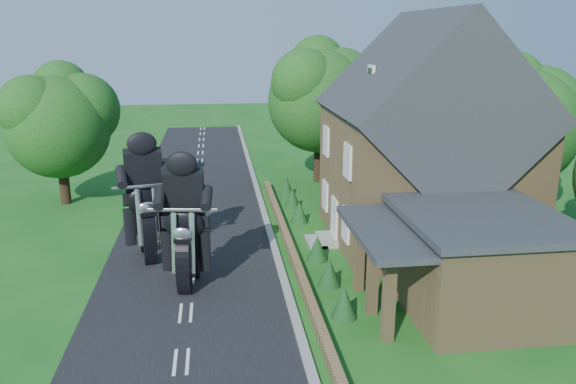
{
  "coord_description": "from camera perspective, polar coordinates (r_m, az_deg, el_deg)",
  "views": [
    {
      "loc": [
        1.21,
        -17.65,
        9.22
      ],
      "look_at": [
        4.17,
        4.86,
        2.8
      ],
      "focal_mm": 35.0,
      "sensor_mm": 36.0,
      "label": 1
    }
  ],
  "objects": [
    {
      "name": "ground",
      "position": [
        19.95,
        -10.34,
        -12.02
      ],
      "size": [
        120.0,
        120.0,
        0.0
      ],
      "primitive_type": "plane",
      "color": "#175317",
      "rests_on": "ground"
    },
    {
      "name": "road",
      "position": [
        19.95,
        -10.34,
        -11.99
      ],
      "size": [
        7.0,
        80.0,
        0.02
      ],
      "primitive_type": "cube",
      "color": "black",
      "rests_on": "ground"
    },
    {
      "name": "kerb",
      "position": [
        20.04,
        0.34,
        -11.42
      ],
      "size": [
        0.3,
        80.0,
        0.12
      ],
      "primitive_type": "cube",
      "color": "gray",
      "rests_on": "ground"
    },
    {
      "name": "garden_wall",
      "position": [
        24.58,
        0.25,
        -5.75
      ],
      "size": [
        0.3,
        22.0,
        0.4
      ],
      "primitive_type": "cube",
      "color": "olive",
      "rests_on": "ground"
    },
    {
      "name": "house",
      "position": [
        25.87,
        13.71,
        4.47
      ],
      "size": [
        9.54,
        8.64,
        10.24
      ],
      "color": "olive",
      "rests_on": "ground"
    },
    {
      "name": "annex",
      "position": [
        20.36,
        18.4,
        -6.54
      ],
      "size": [
        7.05,
        5.94,
        3.44
      ],
      "color": "olive",
      "rests_on": "ground"
    },
    {
      "name": "tree_house_right",
      "position": [
        30.74,
        22.91,
        7.01
      ],
      "size": [
        6.51,
        6.0,
        8.4
      ],
      "color": "black",
      "rests_on": "ground"
    },
    {
      "name": "tree_behind_house",
      "position": [
        36.32,
        13.68,
        10.62
      ],
      "size": [
        7.81,
        7.2,
        10.08
      ],
      "color": "black",
      "rests_on": "ground"
    },
    {
      "name": "tree_behind_left",
      "position": [
        35.64,
        3.84,
        10.14
      ],
      "size": [
        6.94,
        6.4,
        9.16
      ],
      "color": "black",
      "rests_on": "ground"
    },
    {
      "name": "tree_far_road",
      "position": [
        33.06,
        -21.73,
        7.06
      ],
      "size": [
        6.08,
        5.6,
        7.84
      ],
      "color": "black",
      "rests_on": "ground"
    },
    {
      "name": "shrub_a",
      "position": [
        19.22,
        5.73,
        -11.12
      ],
      "size": [
        0.9,
        0.9,
        1.1
      ],
      "primitive_type": "cone",
      "color": "#113816",
      "rests_on": "ground"
    },
    {
      "name": "shrub_b",
      "position": [
        21.42,
        4.21,
        -8.14
      ],
      "size": [
        0.9,
        0.9,
        1.1
      ],
      "primitive_type": "cone",
      "color": "#113816",
      "rests_on": "ground"
    },
    {
      "name": "shrub_c",
      "position": [
        23.68,
        2.99,
        -5.71
      ],
      "size": [
        0.9,
        0.9,
        1.1
      ],
      "primitive_type": "cone",
      "color": "#113816",
      "rests_on": "ground"
    },
    {
      "name": "shrub_d",
      "position": [
        28.32,
        1.16,
        -2.04
      ],
      "size": [
        0.9,
        0.9,
        1.1
      ],
      "primitive_type": "cone",
      "color": "#113816",
      "rests_on": "ground"
    },
    {
      "name": "shrub_e",
      "position": [
        30.69,
        0.46,
        -0.63
      ],
      "size": [
        0.9,
        0.9,
        1.1
      ],
      "primitive_type": "cone",
      "color": "#113816",
      "rests_on": "ground"
    },
    {
      "name": "shrub_f",
      "position": [
        33.07,
        -0.14,
        0.59
      ],
      "size": [
        0.9,
        0.9,
        1.1
      ],
      "primitive_type": "cone",
      "color": "#113816",
      "rests_on": "ground"
    },
    {
      "name": "motorcycle_lead",
      "position": [
        21.56,
        -10.12,
        -7.51
      ],
      "size": [
        0.67,
        1.73,
        1.57
      ],
      "primitive_type": null,
      "rotation": [
        0.0,
        0.0,
        2.99
      ],
      "color": "black",
      "rests_on": "ground"
    },
    {
      "name": "motorcycle_follow",
      "position": [
        24.51,
        -14.0,
        -4.76
      ],
      "size": [
        0.76,
        1.81,
        1.63
      ],
      "primitive_type": null,
      "rotation": [
        0.0,
        0.0,
        3.33
      ],
      "color": "black",
      "rests_on": "ground"
    }
  ]
}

